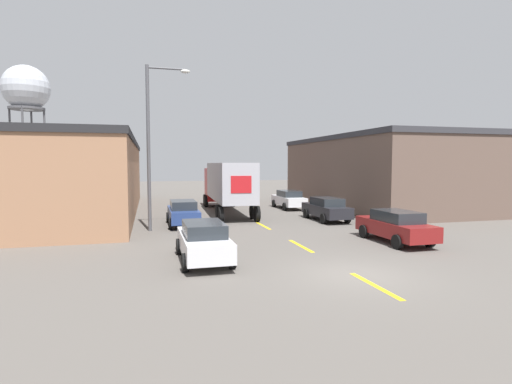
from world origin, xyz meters
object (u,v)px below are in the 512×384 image
at_px(semi_truck, 227,183).
at_px(water_tower, 26,89).
at_px(street_lamp, 153,137).
at_px(parked_car_left_near, 204,241).
at_px(parked_car_left_far, 183,212).
at_px(parked_car_right_near, 395,226).
at_px(parked_car_right_far, 289,199).
at_px(parked_car_right_mid, 326,208).

relative_size(semi_truck, water_tower, 0.73).
bearing_deg(semi_truck, street_lamp, -124.79).
xyz_separation_m(semi_truck, parked_car_left_near, (-3.94, -15.56, -1.55)).
xyz_separation_m(semi_truck, parked_car_left_far, (-3.94, -5.90, -1.55)).
height_order(parked_car_left_near, parked_car_right_near, same).
bearing_deg(parked_car_left_near, parked_car_right_near, 7.99).
xyz_separation_m(parked_car_left_far, street_lamp, (-1.79, -1.62, 4.57)).
distance_m(parked_car_left_far, parked_car_right_far, 12.06).
distance_m(semi_truck, parked_car_left_near, 16.13).
xyz_separation_m(parked_car_right_mid, street_lamp, (-11.45, -1.26, 4.57)).
bearing_deg(parked_car_right_near, water_tower, 121.22).
distance_m(parked_car_left_near, parked_car_right_far, 19.45).
relative_size(semi_truck, parked_car_right_near, 2.75).
relative_size(semi_truck, parked_car_right_mid, 2.75).
bearing_deg(parked_car_right_mid, street_lamp, -173.74).
height_order(parked_car_left_far, parked_car_right_near, same).
bearing_deg(parked_car_left_far, water_tower, 115.88).
distance_m(parked_car_right_far, street_lamp, 15.17).
xyz_separation_m(parked_car_right_near, parked_car_right_mid, (0.00, 7.94, 0.00)).
height_order(semi_truck, parked_car_left_near, semi_truck).
xyz_separation_m(semi_truck, parked_car_right_near, (5.72, -14.21, -1.55)).
distance_m(semi_truck, parked_car_right_far, 6.07).
distance_m(parked_car_left_near, parked_car_right_mid, 13.41).
height_order(parked_car_left_far, street_lamp, street_lamp).
distance_m(parked_car_left_near, street_lamp, 9.41).
relative_size(semi_truck, parked_car_right_far, 2.75).
bearing_deg(water_tower, parked_car_right_far, -47.72).
relative_size(parked_car_left_near, parked_car_right_near, 1.00).
bearing_deg(parked_car_left_far, parked_car_right_far, 36.75).
bearing_deg(parked_car_right_near, semi_truck, 111.95).
bearing_deg(semi_truck, parked_car_left_near, -101.73).
relative_size(semi_truck, street_lamp, 1.37).
bearing_deg(street_lamp, semi_truck, 52.73).
height_order(semi_truck, street_lamp, street_lamp).
height_order(parked_car_left_near, street_lamp, street_lamp).
xyz_separation_m(parked_car_left_far, parked_car_right_mid, (9.66, -0.37, 0.00)).
distance_m(semi_truck, street_lamp, 9.93).
xyz_separation_m(parked_car_left_far, water_tower, (-18.55, 38.25, 13.56)).
bearing_deg(water_tower, parked_car_right_mid, -53.84).
bearing_deg(parked_car_left_far, parked_car_right_mid, -2.18).
bearing_deg(semi_truck, parked_car_right_far, 15.40).
bearing_deg(parked_car_right_far, parked_car_left_near, -119.80).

